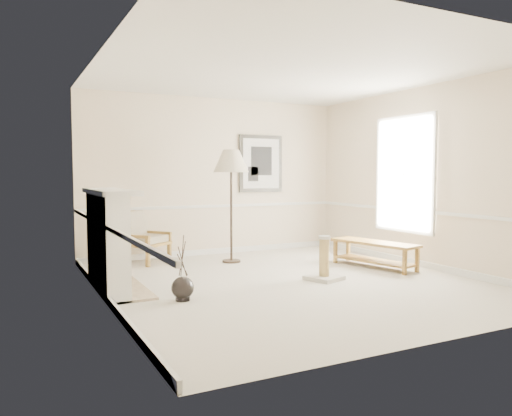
{
  "coord_description": "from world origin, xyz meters",
  "views": [
    {
      "loc": [
        -3.5,
        -5.91,
        1.51
      ],
      "look_at": [
        -0.17,
        0.7,
        1.0
      ],
      "focal_mm": 35.0,
      "sensor_mm": 36.0,
      "label": 1
    }
  ],
  "objects_px": {
    "floor_vase": "(183,289)",
    "armchair": "(140,235)",
    "bench": "(374,250)",
    "scratching_post": "(324,266)",
    "floor_lamp": "(231,164)"
  },
  "relations": [
    {
      "from": "scratching_post",
      "to": "bench",
      "type": "bearing_deg",
      "value": 18.43
    },
    {
      "from": "armchair",
      "to": "floor_lamp",
      "type": "bearing_deg",
      "value": -63.02
    },
    {
      "from": "floor_vase",
      "to": "floor_lamp",
      "type": "relative_size",
      "value": 0.41
    },
    {
      "from": "scratching_post",
      "to": "floor_lamp",
      "type": "bearing_deg",
      "value": 107.7
    },
    {
      "from": "armchair",
      "to": "scratching_post",
      "type": "height_order",
      "value": "armchair"
    },
    {
      "from": "floor_vase",
      "to": "bench",
      "type": "distance_m",
      "value": 3.49
    },
    {
      "from": "floor_vase",
      "to": "armchair",
      "type": "bearing_deg",
      "value": 86.34
    },
    {
      "from": "armchair",
      "to": "scratching_post",
      "type": "bearing_deg",
      "value": -89.02
    },
    {
      "from": "floor_vase",
      "to": "scratching_post",
      "type": "xyz_separation_m",
      "value": [
        2.17,
        0.21,
        0.05
      ]
    },
    {
      "from": "floor_lamp",
      "to": "bench",
      "type": "relative_size",
      "value": 1.25
    },
    {
      "from": "floor_vase",
      "to": "floor_lamp",
      "type": "height_order",
      "value": "floor_lamp"
    },
    {
      "from": "bench",
      "to": "floor_lamp",
      "type": "bearing_deg",
      "value": 141.74
    },
    {
      "from": "armchair",
      "to": "bench",
      "type": "height_order",
      "value": "armchair"
    },
    {
      "from": "armchair",
      "to": "bench",
      "type": "distance_m",
      "value": 3.9
    },
    {
      "from": "floor_vase",
      "to": "bench",
      "type": "bearing_deg",
      "value": 10.44
    }
  ]
}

